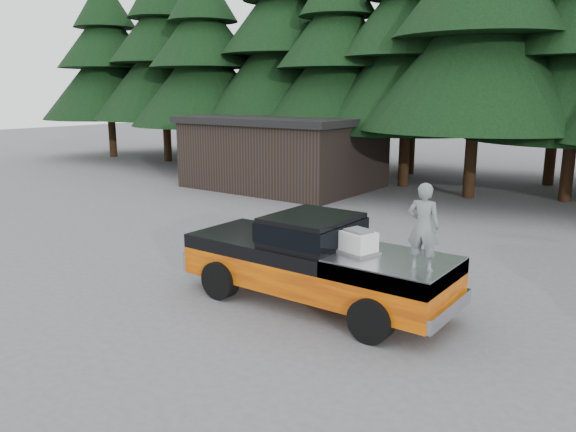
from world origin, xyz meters
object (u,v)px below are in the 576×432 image
Objects in this scene: pickup_truck at (315,274)px; man_on_bed at (423,227)px; utility_building at (284,151)px; air_compressor at (358,243)px.

pickup_truck is 3.80× the size of man_on_bed.
man_on_bed is at bearing -8.00° from pickup_truck.
man_on_bed is 17.01m from utility_building.
air_compressor is 15.87m from utility_building.
man_on_bed is 0.19× the size of utility_building.
utility_building reaches higher than air_compressor.
air_compressor is at bearing -17.42° from man_on_bed.
utility_building is at bearing -53.25° from man_on_bed.
man_on_bed is (1.41, -0.22, 0.58)m from air_compressor.
air_compressor is at bearing -6.69° from pickup_truck.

